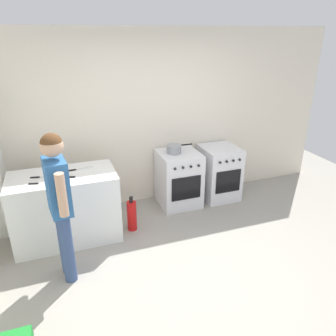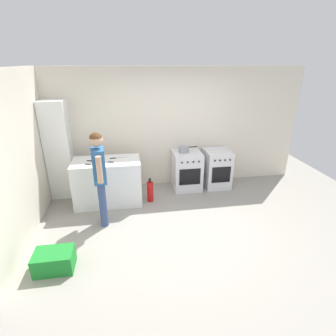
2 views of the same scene
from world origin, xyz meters
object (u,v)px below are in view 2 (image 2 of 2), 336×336
(person, at_px, (99,172))
(fire_extinguisher, at_px, (150,191))
(oven_right, at_px, (217,168))
(knife_paring, at_px, (90,164))
(recycling_crate_lower, at_px, (54,261))
(pot, at_px, (184,149))
(oven_left, at_px, (187,170))
(knife_chef, at_px, (106,162))
(larder_cabinet, at_px, (59,150))
(knife_carving, at_px, (118,158))
(knife_bread, at_px, (95,161))

(person, relative_size, fire_extinguisher, 3.31)
(oven_right, relative_size, knife_paring, 4.06)
(recycling_crate_lower, bearing_deg, pot, 43.85)
(oven_left, bearing_deg, knife_chef, -164.49)
(knife_paring, height_order, larder_cabinet, larder_cabinet)
(knife_carving, height_order, fire_extinguisher, knife_carving)
(knife_chef, bearing_deg, knife_paring, -165.77)
(oven_left, bearing_deg, larder_cabinet, 177.80)
(pot, height_order, recycling_crate_lower, pot)
(pot, xyz_separation_m, larder_cabinet, (-2.58, 0.08, 0.08))
(oven_left, distance_m, knife_chef, 1.81)
(knife_paring, relative_size, knife_bread, 0.60)
(knife_chef, xyz_separation_m, recycling_crate_lower, (-0.67, -1.71, -0.76))
(knife_paring, bearing_deg, oven_left, 15.31)
(knife_carving, bearing_deg, fire_extinguisher, -19.20)
(pot, height_order, fire_extinguisher, pot)
(knife_paring, bearing_deg, knife_chef, 14.23)
(knife_bread, height_order, fire_extinguisher, knife_bread)
(knife_chef, relative_size, larder_cabinet, 0.15)
(oven_right, bearing_deg, knife_carving, -172.98)
(knife_bread, bearing_deg, fire_extinguisher, -5.52)
(knife_bread, distance_m, recycling_crate_lower, 2.01)
(knife_chef, relative_size, knife_bread, 0.88)
(larder_cabinet, bearing_deg, fire_extinguisher, -18.05)
(oven_right, bearing_deg, knife_paring, -168.53)
(larder_cabinet, bearing_deg, knife_paring, -44.23)
(pot, relative_size, fire_extinguisher, 0.80)
(knife_chef, relative_size, knife_carving, 0.93)
(knife_chef, relative_size, recycling_crate_lower, 0.59)
(knife_chef, bearing_deg, oven_right, 11.11)
(knife_carving, distance_m, knife_paring, 0.58)
(oven_left, distance_m, knife_paring, 2.11)
(oven_left, height_order, knife_bread, knife_bread)
(knife_carving, bearing_deg, pot, 11.48)
(knife_chef, distance_m, knife_paring, 0.31)
(knife_chef, distance_m, person, 0.68)
(knife_paring, xyz_separation_m, knife_bread, (0.09, 0.17, -0.00))
(oven_left, xyz_separation_m, oven_right, (0.70, -0.00, -0.00))
(person, bearing_deg, knife_paring, 111.39)
(knife_paring, bearing_deg, fire_extinguisher, 3.38)
(fire_extinguisher, distance_m, larder_cabinet, 2.03)
(oven_right, bearing_deg, person, -154.99)
(knife_paring, height_order, recycling_crate_lower, knife_paring)
(oven_left, height_order, larder_cabinet, larder_cabinet)
(knife_paring, relative_size, recycling_crate_lower, 0.40)
(knife_bread, relative_size, larder_cabinet, 0.17)
(oven_left, relative_size, pot, 2.14)
(oven_right, bearing_deg, fire_extinguisher, -163.02)
(larder_cabinet, bearing_deg, oven_right, -1.75)
(knife_bread, xyz_separation_m, larder_cabinet, (-0.75, 0.48, 0.10))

